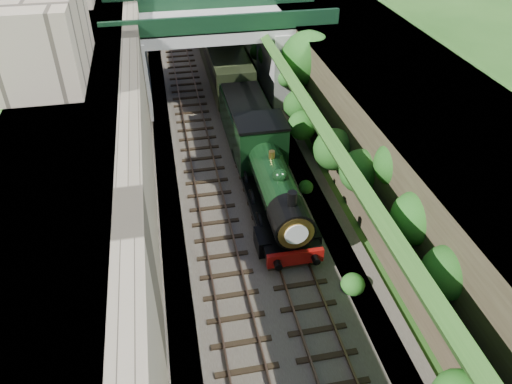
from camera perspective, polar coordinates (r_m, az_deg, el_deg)
name	(u,v)px	position (r m, az deg, el deg)	size (l,w,h in m)	color
ground	(293,353)	(21.09, 4.30, -17.83)	(160.00, 160.00, 0.00)	#1E4714
trackbed	(222,121)	(36.31, -3.91, 8.06)	(10.00, 90.00, 0.20)	#473F38
retaining_wall	(138,83)	(34.67, -13.37, 12.01)	(1.00, 90.00, 7.00)	#756B56
street_plateau_left	(83,87)	(35.00, -19.17, 11.22)	(6.00, 90.00, 7.00)	#262628
street_plateau_right	(352,71)	(37.29, 10.90, 13.41)	(8.00, 90.00, 6.25)	#262628
embankment_slope	(294,82)	(35.56, 4.33, 12.41)	(4.42, 90.00, 6.36)	#1E4714
track_left	(194,122)	(36.08, -7.09, 7.93)	(2.50, 90.00, 0.20)	black
track_right	(238,118)	(36.39, -2.03, 8.45)	(2.50, 90.00, 0.20)	black
road_bridge	(225,47)	(38.47, -3.59, 16.18)	(16.00, 6.40, 7.25)	gray
building_near	(40,33)	(27.67, -23.47, 16.31)	(4.00, 8.00, 4.00)	gray
tree	(309,59)	(34.73, 6.05, 14.86)	(3.60, 3.80, 6.60)	black
locomotive	(272,182)	(26.50, 1.83, 1.16)	(3.10, 10.23, 3.83)	black
tender	(247,122)	(32.82, -1.08, 7.95)	(2.70, 6.00, 3.05)	black
coach_front	(219,49)	(44.07, -4.20, 15.95)	(2.90, 18.00, 3.70)	black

